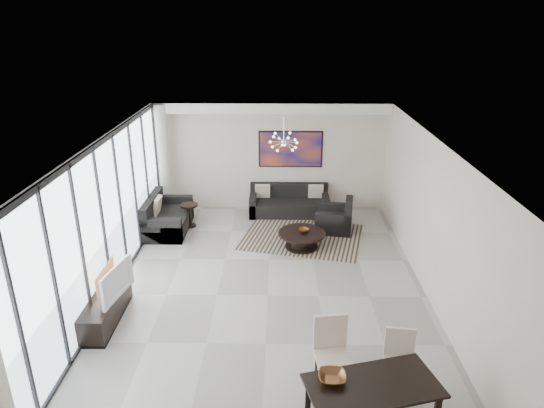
{
  "coord_description": "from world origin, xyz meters",
  "views": [
    {
      "loc": [
        0.2,
        -7.87,
        4.95
      ],
      "look_at": [
        0.06,
        1.55,
        1.25
      ],
      "focal_mm": 32.0,
      "sensor_mm": 36.0,
      "label": 1
    }
  ],
  "objects_px": {
    "coffee_table": "(302,239)",
    "television": "(112,281)",
    "sofa_main": "(289,204)",
    "tv_console": "(106,308)",
    "dining_table": "(373,390)"
  },
  "relations": [
    {
      "from": "coffee_table",
      "to": "sofa_main",
      "type": "relative_size",
      "value": 0.52
    },
    {
      "from": "television",
      "to": "dining_table",
      "type": "relative_size",
      "value": 0.55
    },
    {
      "from": "coffee_table",
      "to": "television",
      "type": "bearing_deg",
      "value": -139.28
    },
    {
      "from": "sofa_main",
      "to": "tv_console",
      "type": "relative_size",
      "value": 1.33
    },
    {
      "from": "coffee_table",
      "to": "dining_table",
      "type": "xyz_separation_m",
      "value": [
        0.66,
        -5.14,
        0.38
      ]
    },
    {
      "from": "sofa_main",
      "to": "television",
      "type": "relative_size",
      "value": 2.09
    },
    {
      "from": "sofa_main",
      "to": "coffee_table",
      "type": "bearing_deg",
      "value": -82.93
    },
    {
      "from": "tv_console",
      "to": "television",
      "type": "relative_size",
      "value": 1.57
    },
    {
      "from": "tv_console",
      "to": "coffee_table",
      "type": "bearing_deg",
      "value": 39.58
    },
    {
      "from": "coffee_table",
      "to": "television",
      "type": "relative_size",
      "value": 1.08
    },
    {
      "from": "sofa_main",
      "to": "television",
      "type": "bearing_deg",
      "value": -122.16
    },
    {
      "from": "television",
      "to": "dining_table",
      "type": "distance_m",
      "value": 4.59
    },
    {
      "from": "sofa_main",
      "to": "television",
      "type": "height_order",
      "value": "television"
    },
    {
      "from": "television",
      "to": "coffee_table",
      "type": "bearing_deg",
      "value": -38.37
    },
    {
      "from": "coffee_table",
      "to": "tv_console",
      "type": "xyz_separation_m",
      "value": [
        -3.48,
        -2.88,
        0.03
      ]
    }
  ]
}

